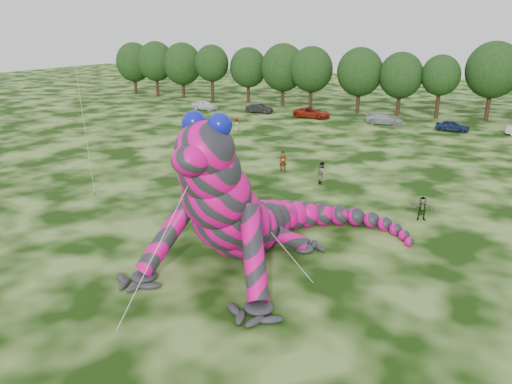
{
  "coord_description": "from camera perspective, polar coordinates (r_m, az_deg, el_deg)",
  "views": [
    {
      "loc": [
        11.21,
        -15.85,
        12.13
      ],
      "look_at": [
        -0.26,
        5.87,
        4.0
      ],
      "focal_mm": 35.0,
      "sensor_mm": 36.0,
      "label": 1
    }
  ],
  "objects": [
    {
      "name": "tree_6",
      "position": [
        78.38,
        6.33,
        12.8
      ],
      "size": [
        6.52,
        5.86,
        9.49
      ],
      "primitive_type": null,
      "color": "black",
      "rests_on": "ground"
    },
    {
      "name": "tree_8",
      "position": [
        74.85,
        16.14,
        11.74
      ],
      "size": [
        6.14,
        5.53,
        8.94
      ],
      "primitive_type": null,
      "color": "black",
      "rests_on": "ground"
    },
    {
      "name": "tree_9",
      "position": [
        74.31,
        20.23,
        11.2
      ],
      "size": [
        5.27,
        4.74,
        8.68
      ],
      "primitive_type": null,
      "color": "black",
      "rests_on": "ground"
    },
    {
      "name": "tree_1",
      "position": [
        95.19,
        -11.32,
        13.62
      ],
      "size": [
        6.74,
        6.07,
        9.81
      ],
      "primitive_type": null,
      "color": "black",
      "rests_on": "ground"
    },
    {
      "name": "inflatable_gecko",
      "position": [
        27.04,
        -0.73,
        1.47
      ],
      "size": [
        14.69,
        17.37,
        8.59
      ],
      "primitive_type": null,
      "rotation": [
        0.0,
        0.0,
        0.01
      ],
      "color": "#D90376",
      "rests_on": "ground"
    },
    {
      "name": "car_4",
      "position": [
        66.04,
        21.53,
        7.05
      ],
      "size": [
        3.98,
        1.68,
        1.34
      ],
      "primitive_type": "imported",
      "rotation": [
        0.0,
        0.0,
        1.6
      ],
      "color": "#152443",
      "rests_on": "ground"
    },
    {
      "name": "spectator_0",
      "position": [
        44.07,
        3.11,
        3.52
      ],
      "size": [
        0.77,
        0.64,
        1.8
      ],
      "primitive_type": "imported",
      "rotation": [
        0.0,
        0.0,
        0.37
      ],
      "color": "gray",
      "rests_on": "ground"
    },
    {
      "name": "tree_2",
      "position": [
        92.53,
        -8.39,
        13.59
      ],
      "size": [
        7.04,
        6.34,
        9.64
      ],
      "primitive_type": null,
      "color": "black",
      "rests_on": "ground"
    },
    {
      "name": "car_0",
      "position": [
        78.41,
        -5.88,
        9.85
      ],
      "size": [
        4.38,
        2.09,
        1.45
      ],
      "primitive_type": "imported",
      "rotation": [
        0.0,
        0.0,
        1.48
      ],
      "color": "white",
      "rests_on": "ground"
    },
    {
      "name": "tree_10",
      "position": [
        74.84,
        25.32,
        11.33
      ],
      "size": [
        7.09,
        6.38,
        10.5
      ],
      "primitive_type": null,
      "color": "black",
      "rests_on": "ground"
    },
    {
      "name": "tree_5",
      "position": [
        82.16,
        3.1,
        13.24
      ],
      "size": [
        7.16,
        6.44,
        9.8
      ],
      "primitive_type": null,
      "color": "black",
      "rests_on": "ground"
    },
    {
      "name": "spectator_1",
      "position": [
        40.86,
        7.57,
        2.19
      ],
      "size": [
        0.87,
        1.01,
        1.8
      ],
      "primitive_type": "imported",
      "rotation": [
        0.0,
        0.0,
        1.82
      ],
      "color": "gray",
      "rests_on": "ground"
    },
    {
      "name": "spectator_5",
      "position": [
        34.63,
        18.46,
        -1.79
      ],
      "size": [
        1.54,
        0.88,
        1.58
      ],
      "primitive_type": "imported",
      "rotation": [
        0.0,
        0.0,
        0.3
      ],
      "color": "gray",
      "rests_on": "ground"
    },
    {
      "name": "ground",
      "position": [
        22.89,
        -6.49,
        -13.82
      ],
      "size": [
        240.0,
        240.0,
        0.0
      ],
      "primitive_type": "plane",
      "color": "#16330A",
      "rests_on": "ground"
    },
    {
      "name": "tree_7",
      "position": [
        76.07,
        11.72,
        12.37
      ],
      "size": [
        6.68,
        6.01,
        9.48
      ],
      "primitive_type": null,
      "color": "black",
      "rests_on": "ground"
    },
    {
      "name": "tree_0",
      "position": [
        100.09,
        -13.74,
        13.58
      ],
      "size": [
        6.91,
        6.22,
        9.51
      ],
      "primitive_type": null,
      "color": "black",
      "rests_on": "ground"
    },
    {
      "name": "car_1",
      "position": [
        75.07,
        0.38,
        9.52
      ],
      "size": [
        4.04,
        1.5,
        1.32
      ],
      "primitive_type": "imported",
      "rotation": [
        0.0,
        0.0,
        1.6
      ],
      "color": "black",
      "rests_on": "ground"
    },
    {
      "name": "tree_4",
      "position": [
        85.36,
        -0.9,
        13.2
      ],
      "size": [
        6.22,
        5.6,
        9.06
      ],
      "primitive_type": null,
      "color": "black",
      "rests_on": "ground"
    },
    {
      "name": "tree_3",
      "position": [
        87.03,
        -5.05,
        13.36
      ],
      "size": [
        5.81,
        5.23,
        9.44
      ],
      "primitive_type": null,
      "color": "black",
      "rests_on": "ground"
    },
    {
      "name": "spectator_4",
      "position": [
        61.49,
        -2.23,
        7.69
      ],
      "size": [
        0.66,
        0.87,
        1.62
      ],
      "primitive_type": "imported",
      "rotation": [
        0.0,
        0.0,
        4.9
      ],
      "color": "gray",
      "rests_on": "ground"
    },
    {
      "name": "car_2",
      "position": [
        71.21,
        6.43,
        8.99
      ],
      "size": [
        5.3,
        2.52,
        1.46
      ],
      "primitive_type": "imported",
      "rotation": [
        0.0,
        0.0,
        1.59
      ],
      "color": "maroon",
      "rests_on": "ground"
    },
    {
      "name": "car_3",
      "position": [
        68.16,
        14.49,
        8.08
      ],
      "size": [
        4.88,
        2.09,
        1.4
      ],
      "primitive_type": "imported",
      "rotation": [
        0.0,
        0.0,
        1.6
      ],
      "color": "#9FA2A8",
      "rests_on": "ground"
    }
  ]
}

